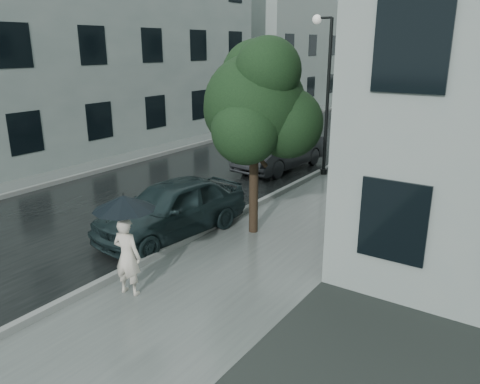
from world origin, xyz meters
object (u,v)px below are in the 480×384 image
Objects in this scene: pedestrian at (127,256)px; lamp_post at (324,87)px; car_near at (172,208)px; street_tree at (257,104)px; car_far at (281,150)px.

pedestrian is 0.28× the size of lamp_post.
lamp_post is 1.35× the size of car_near.
pedestrian is 0.32× the size of street_tree.
street_tree is at bearing 48.52° from car_near.
street_tree is at bearing -62.26° from car_far.
pedestrian is 3.00m from car_near.
lamp_post is 1.27× the size of car_far.
pedestrian is 4.79m from street_tree.
car_near is at bearing -74.25° from pedestrian.
street_tree reaches higher than car_near.
lamp_post reaches higher than car_far.
car_far is (-2.26, 10.03, -0.05)m from pedestrian.
pedestrian is at bearing -72.90° from car_far.
street_tree reaches higher than car_far.
pedestrian reaches higher than car_far.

